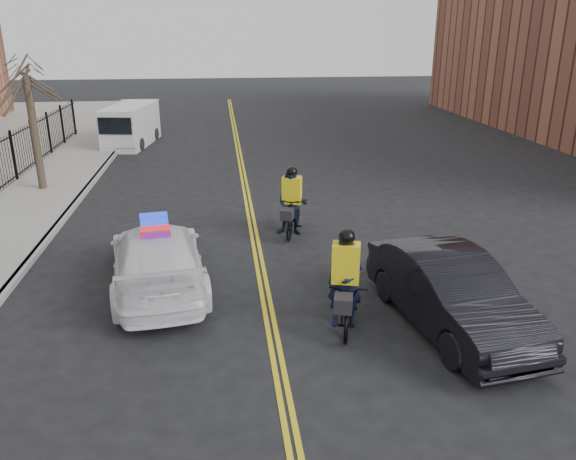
# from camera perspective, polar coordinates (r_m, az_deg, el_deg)

# --- Properties ---
(ground) EXTENTS (120.00, 120.00, 0.00)m
(ground) POSITION_cam_1_polar(r_m,az_deg,el_deg) (12.82, -2.19, -7.27)
(ground) COLOR black
(ground) RESTS_ON ground
(center_line_left) EXTENTS (0.10, 60.00, 0.01)m
(center_line_left) POSITION_cam_1_polar(r_m,az_deg,el_deg) (20.25, -4.34, 3.07)
(center_line_left) COLOR gold
(center_line_left) RESTS_ON ground
(center_line_right) EXTENTS (0.10, 60.00, 0.01)m
(center_line_right) POSITION_cam_1_polar(r_m,az_deg,el_deg) (20.26, -3.89, 3.09)
(center_line_right) COLOR gold
(center_line_right) RESTS_ON ground
(sidewalk) EXTENTS (3.00, 60.00, 0.15)m
(sidewalk) POSITION_cam_1_polar(r_m,az_deg,el_deg) (21.27, -24.75, 2.27)
(sidewalk) COLOR gray
(sidewalk) RESTS_ON ground
(curb) EXTENTS (0.20, 60.00, 0.15)m
(curb) POSITION_cam_1_polar(r_m,az_deg,el_deg) (20.85, -20.83, 2.49)
(curb) COLOR gray
(curb) RESTS_ON ground
(street_tree) EXTENTS (3.20, 3.20, 4.80)m
(street_tree) POSITION_cam_1_polar(r_m,az_deg,el_deg) (22.52, -24.82, 12.23)
(street_tree) COLOR #342A1F
(street_tree) RESTS_ON sidewalk
(police_cruiser) EXTENTS (2.79, 5.39, 1.66)m
(police_cruiser) POSITION_cam_1_polar(r_m,az_deg,el_deg) (13.53, -13.13, -2.78)
(police_cruiser) COLOR white
(police_cruiser) RESTS_ON ground
(dark_sedan) EXTENTS (2.39, 4.95, 1.56)m
(dark_sedan) POSITION_cam_1_polar(r_m,az_deg,el_deg) (11.92, 16.22, -6.13)
(dark_sedan) COLOR black
(dark_sedan) RESTS_ON ground
(cargo_van) EXTENTS (2.54, 5.13, 2.06)m
(cargo_van) POSITION_cam_1_polar(r_m,az_deg,el_deg) (30.84, -15.73, 10.14)
(cargo_van) COLOR silver
(cargo_van) RESTS_ON ground
(cyclist_near) EXTENTS (1.28, 2.28, 2.12)m
(cyclist_near) POSITION_cam_1_polar(r_m,az_deg,el_deg) (11.59, 5.78, -6.38)
(cyclist_near) COLOR black
(cyclist_near) RESTS_ON ground
(cyclist_far) EXTENTS (1.17, 2.12, 2.07)m
(cyclist_far) POSITION_cam_1_polar(r_m,az_deg,el_deg) (16.61, 0.39, 2.25)
(cyclist_far) COLOR black
(cyclist_far) RESTS_ON ground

